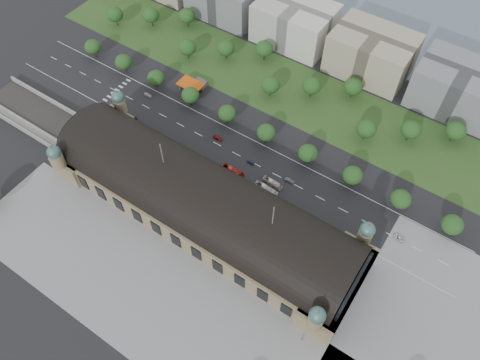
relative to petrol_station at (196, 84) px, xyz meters
The scene contains 50 objects.
ground 84.71m from the petrol_station, 50.45° to the right, with size 900.00×900.00×0.00m, color black.
station 84.98m from the petrol_station, 50.45° to the right, with size 150.00×48.40×44.30m.
track_cutting 87.79m from the petrol_station, 129.73° to the right, with size 70.00×24.00×3.10m.
plaza_south 126.63m from the petrol_station, 59.68° to the right, with size 190.00×48.00×0.12m, color gray.
plaza_east 169.97m from the petrol_station, 22.59° to the right, with size 56.00×100.00×0.12m, color gray.
road_slab 43.62m from the petrol_station, 38.82° to the right, with size 260.00×26.00×0.10m, color black.
grass_belt 47.86m from the petrol_station, 35.47° to the left, with size 300.00×45.00×0.10m, color #2E5020.
petrol_station is the anchor object (origin of this frame).
office_3 72.38m from the petrol_station, 70.56° to the left, with size 45.00×32.00×24.00m, color silver.
office_4 100.64m from the petrol_station, 42.50° to the left, with size 45.00×32.00×24.00m, color tan.
office_5 141.49m from the petrol_station, 28.66° to the left, with size 45.00×32.00×24.00m, color slate.
tree_row_0 67.38m from the petrol_station, 169.47° to the right, with size 9.60×9.60×11.52m.
tree_row_1 44.08m from the petrol_station, 163.73° to the right, with size 9.60×9.60×11.52m.
tree_row_2 22.32m from the petrol_station, 145.83° to the right, with size 9.60×9.60×11.52m.
tree_row_3 14.35m from the petrol_station, 64.33° to the right, with size 9.60×9.60×11.52m.
tree_row_4 32.64m from the petrol_station, 22.33° to the right, with size 9.60×9.60×11.52m.
tree_row_5 55.47m from the petrol_station, 12.84° to the right, with size 9.60×9.60×11.52m.
tree_row_6 78.99m from the petrol_station, ahead, with size 9.60×9.60×11.52m.
tree_row_7 102.74m from the petrol_station, ahead, with size 9.60×9.60×11.52m.
tree_row_8 126.58m from the petrol_station, ahead, with size 9.60×9.60×11.52m.
tree_row_9 150.47m from the petrol_station, ahead, with size 9.60×9.60×11.52m.
tree_belt_0 78.30m from the petrol_station, 166.89° to the left, with size 10.40×10.40×12.48m.
tree_belt_1 64.57m from the petrol_station, 152.50° to the left, with size 10.40×10.40×12.48m.
tree_belt_2 56.72m from the petrol_station, 132.40° to the left, with size 10.40×10.40×12.48m.
tree_belt_3 26.54m from the petrol_station, 137.15° to the left, with size 10.40×10.40×12.48m.
tree_belt_4 30.15m from the petrol_station, 90.18° to the left, with size 10.40×10.40×12.48m.
tree_belt_5 46.08m from the petrol_station, 65.62° to the left, with size 10.40×10.40×12.48m.
tree_belt_6 42.15m from the petrol_station, 25.05° to the left, with size 10.40×10.40×12.48m.
tree_belt_7 64.40m from the petrol_station, 27.57° to the left, with size 10.40×10.40×12.48m.
tree_belt_8 86.76m from the petrol_station, 28.79° to the left, with size 10.40×10.40×12.48m.
tree_belt_9 96.68m from the petrol_station, 10.57° to the left, with size 10.40×10.40×12.48m.
tree_belt_10 117.83m from the petrol_station, 14.62° to the left, with size 10.40×10.40×12.48m.
tree_belt_11 139.39m from the petrol_station, 17.43° to the left, with size 10.40×10.40×12.48m.
traffic_car_1 27.60m from the petrol_station, 132.08° to the right, with size 1.64×4.72×1.55m, color gray.
traffic_car_2 40.77m from the petrol_station, 110.45° to the right, with size 2.63×5.70×1.58m, color black.
traffic_car_3 40.50m from the petrol_station, 36.90° to the right, with size 2.10×5.15×1.50m, color maroon.
traffic_car_4 61.86m from the petrol_station, 27.09° to the right, with size 1.59×3.96×1.35m, color #1B2C4D.
traffic_car_5 81.43m from the petrol_station, 19.42° to the right, with size 1.70×4.86×1.60m, color #575A5F.
traffic_car_6 135.65m from the petrol_station, 11.51° to the right, with size 2.46×5.34×1.49m, color silver.
parked_car_0 40.44m from the petrol_station, 93.82° to the right, with size 1.34×3.85×1.27m, color black.
parked_car_1 41.73m from the petrol_station, 104.82° to the right, with size 2.54×5.50×1.53m, color maroon.
parked_car_2 44.42m from the petrol_station, 102.57° to the right, with size 1.99×4.90×1.42m, color #1A1843.
parked_car_3 43.58m from the petrol_station, 78.84° to the right, with size 1.60×3.99×1.36m, color #595B61.
parked_car_4 46.63m from the petrol_station, 71.93° to the right, with size 1.74×4.98×1.64m, color silver.
parked_car_5 51.84m from the petrol_station, 51.06° to the right, with size 2.54×5.51×1.53m, color gray.
parked_car_6 50.95m from the petrol_station, 60.46° to the right, with size 2.13×5.23×1.52m, color black.
bus_west 63.86m from the petrol_station, 36.84° to the right, with size 2.82×12.03×3.35m, color red.
bus_mid 78.34m from the petrol_station, 25.15° to the right, with size 2.44×10.45×2.91m, color silver.
bus_east 80.20m from the petrol_station, 28.52° to the right, with size 2.90×12.38×3.45m, color silver.
pedestrian_0 149.63m from the petrol_station, 37.13° to the right, with size 0.91×0.52×1.87m, color gray.
Camera 1 is at (76.18, -84.29, 184.79)m, focal length 35.00 mm.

